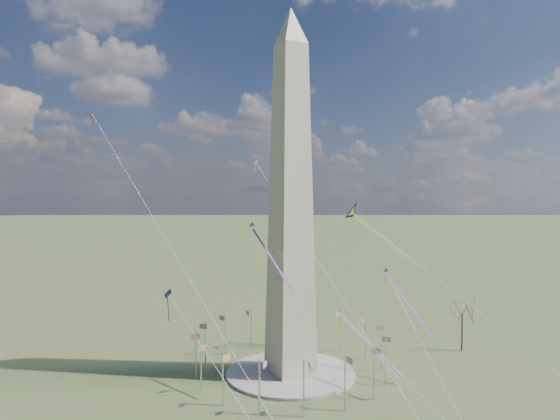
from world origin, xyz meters
name	(u,v)px	position (x,y,z in m)	size (l,w,h in m)	color
ground	(291,374)	(0.00, 0.00, 0.00)	(2000.00, 2000.00, 0.00)	#4A5A2D
plaza	(291,373)	(0.00, 0.00, 0.40)	(36.00, 36.00, 0.80)	#A8A499
washington_monument	(291,202)	(0.00, 0.00, 47.95)	(15.56, 15.56, 100.00)	#A7A48C
flagpole_ring	(291,349)	(0.00, 0.00, 7.27)	(54.40, 54.40, 13.00)	silver
tree_near	(462,310)	(58.37, -7.76, 12.99)	(10.40, 10.40, 18.21)	#4F3F30
kite_delta_black	(355,215)	(29.57, 10.59, 43.33)	(15.46, 21.15, 17.95)	black
kite_diamond_purple	(168,297)	(-31.96, 8.68, 23.28)	(1.67, 2.79, 8.87)	navy
kite_streamer_left	(401,293)	(21.45, -20.47, 24.65)	(3.18, 19.43, 13.34)	red
kite_streamer_mid	(265,247)	(-8.75, -1.78, 36.36)	(2.21, 23.56, 16.18)	red
kite_streamer_right	(359,334)	(18.83, -6.12, 10.46)	(6.34, 22.26, 15.48)	red
kite_small_red	(92,115)	(-46.21, 38.78, 73.62)	(1.39, 2.02, 4.26)	red
kite_small_white	(256,163)	(10.75, 45.57, 61.09)	(1.18, 1.65, 4.14)	white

